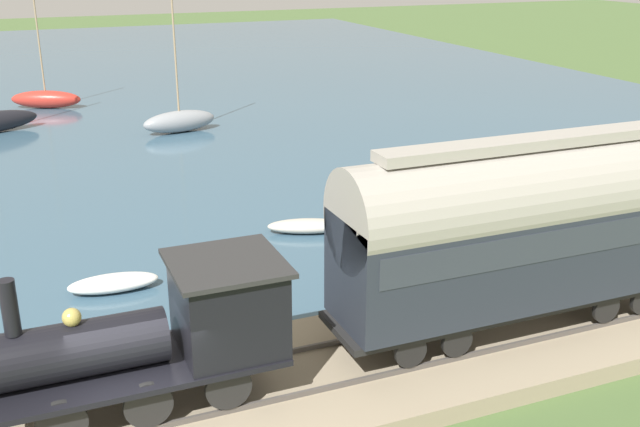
{
  "coord_description": "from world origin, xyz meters",
  "views": [
    {
      "loc": [
        -12.79,
        1.52,
        9.28
      ],
      "look_at": [
        5.27,
        -5.92,
        2.29
      ],
      "focal_mm": 42.0,
      "sensor_mm": 36.0,
      "label": 1
    }
  ],
  "objects_px": {
    "steam_locomotive": "(167,328)",
    "rowboat_mid_harbor": "(308,226)",
    "passenger_coach": "(521,224)",
    "sailboat_gray": "(179,120)",
    "rowboat_far_out": "(113,283)",
    "sailboat_red": "(46,98)"
  },
  "relations": [
    {
      "from": "steam_locomotive",
      "to": "rowboat_mid_harbor",
      "type": "relative_size",
      "value": 2.19
    },
    {
      "from": "passenger_coach",
      "to": "rowboat_mid_harbor",
      "type": "relative_size",
      "value": 3.26
    },
    {
      "from": "steam_locomotive",
      "to": "sailboat_gray",
      "type": "relative_size",
      "value": 0.7
    },
    {
      "from": "rowboat_mid_harbor",
      "to": "rowboat_far_out",
      "type": "xyz_separation_m",
      "value": [
        -2.18,
        6.81,
        -0.0
      ]
    },
    {
      "from": "steam_locomotive",
      "to": "rowboat_mid_harbor",
      "type": "bearing_deg",
      "value": -36.07
    },
    {
      "from": "passenger_coach",
      "to": "rowboat_far_out",
      "type": "xyz_separation_m",
      "value": [
        6.77,
        8.68,
        -2.89
      ]
    },
    {
      "from": "steam_locomotive",
      "to": "rowboat_mid_harbor",
      "type": "height_order",
      "value": "steam_locomotive"
    },
    {
      "from": "steam_locomotive",
      "to": "rowboat_far_out",
      "type": "height_order",
      "value": "steam_locomotive"
    },
    {
      "from": "rowboat_far_out",
      "to": "steam_locomotive",
      "type": "bearing_deg",
      "value": -174.1
    },
    {
      "from": "rowboat_mid_harbor",
      "to": "sailboat_red",
      "type": "bearing_deg",
      "value": 34.87
    },
    {
      "from": "steam_locomotive",
      "to": "sailboat_red",
      "type": "xyz_separation_m",
      "value": [
        34.55,
        0.45,
        -1.54
      ]
    },
    {
      "from": "passenger_coach",
      "to": "sailboat_gray",
      "type": "height_order",
      "value": "sailboat_gray"
    },
    {
      "from": "passenger_coach",
      "to": "sailboat_gray",
      "type": "xyz_separation_m",
      "value": [
        25.27,
        2.71,
        -2.49
      ]
    },
    {
      "from": "passenger_coach",
      "to": "sailboat_red",
      "type": "bearing_deg",
      "value": 14.36
    },
    {
      "from": "steam_locomotive",
      "to": "passenger_coach",
      "type": "relative_size",
      "value": 0.67
    },
    {
      "from": "sailboat_gray",
      "to": "rowboat_mid_harbor",
      "type": "xyz_separation_m",
      "value": [
        -16.32,
        -0.84,
        -0.4
      ]
    },
    {
      "from": "steam_locomotive",
      "to": "sailboat_red",
      "type": "bearing_deg",
      "value": 0.75
    },
    {
      "from": "sailboat_red",
      "to": "steam_locomotive",
      "type": "bearing_deg",
      "value": -155.7
    },
    {
      "from": "sailboat_red",
      "to": "rowboat_mid_harbor",
      "type": "bearing_deg",
      "value": -141.21
    },
    {
      "from": "steam_locomotive",
      "to": "passenger_coach",
      "type": "xyz_separation_m",
      "value": [
        0.0,
        -8.39,
        1.0
      ]
    },
    {
      "from": "steam_locomotive",
      "to": "sailboat_red",
      "type": "relative_size",
      "value": 0.79
    },
    {
      "from": "sailboat_gray",
      "to": "sailboat_red",
      "type": "height_order",
      "value": "sailboat_gray"
    }
  ]
}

